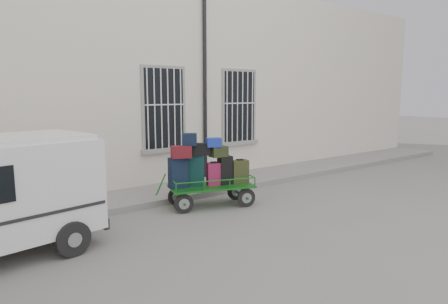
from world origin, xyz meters
TOP-DOWN VIEW (x-y plane):
  - ground at (0.00, 0.00)m, footprint 80.00×80.00m
  - building at (0.00, 5.50)m, footprint 24.00×5.15m
  - sidewalk at (0.00, 2.20)m, footprint 24.00×1.70m
  - luggage_cart at (-0.55, 0.68)m, footprint 2.35×1.44m

SIDE VIEW (x-z plane):
  - ground at x=0.00m, z-range 0.00..0.00m
  - sidewalk at x=0.00m, z-range 0.00..0.15m
  - luggage_cart at x=-0.55m, z-range -0.04..1.73m
  - building at x=0.00m, z-range 0.00..6.00m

